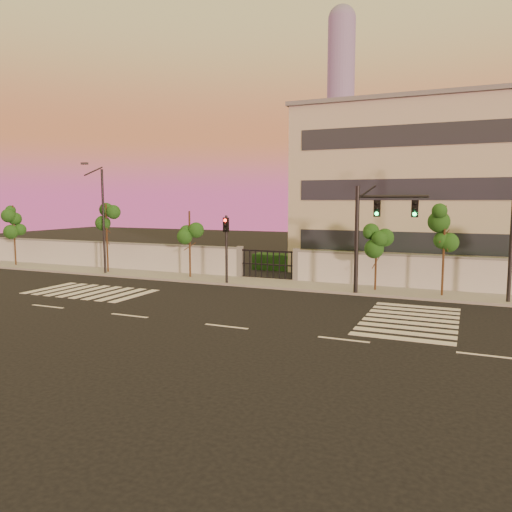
# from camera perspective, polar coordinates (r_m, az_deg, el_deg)

# --- Properties ---
(ground) EXTENTS (120.00, 120.00, 0.00)m
(ground) POSITION_cam_1_polar(r_m,az_deg,el_deg) (21.25, -3.40, -8.06)
(ground) COLOR black
(ground) RESTS_ON ground
(sidewalk) EXTENTS (60.00, 3.00, 0.15)m
(sidewalk) POSITION_cam_1_polar(r_m,az_deg,el_deg) (30.76, 5.44, -3.40)
(sidewalk) COLOR gray
(sidewalk) RESTS_ON ground
(perimeter_wall) EXTENTS (60.00, 0.36, 2.20)m
(perimeter_wall) POSITION_cam_1_polar(r_m,az_deg,el_deg) (32.00, 6.47, -1.22)
(perimeter_wall) COLOR silver
(perimeter_wall) RESTS_ON ground
(hedge_row) EXTENTS (41.00, 4.25, 1.80)m
(hedge_row) POSITION_cam_1_polar(r_m,az_deg,el_deg) (34.37, 9.49, -1.17)
(hedge_row) COLOR black
(hedge_row) RESTS_ON ground
(institutional_building) EXTENTS (24.40, 12.40, 12.25)m
(institutional_building) POSITION_cam_1_polar(r_m,az_deg,el_deg) (40.35, 23.13, 7.12)
(institutional_building) COLOR beige
(institutional_building) RESTS_ON ground
(distant_skyscraper) EXTENTS (16.00, 16.00, 118.00)m
(distant_skyscraper) POSITION_cam_1_polar(r_m,az_deg,el_deg) (312.64, 9.63, 16.80)
(distant_skyscraper) COLOR slate
(distant_skyscraper) RESTS_ON ground
(road_markings) EXTENTS (57.00, 7.62, 0.02)m
(road_markings) POSITION_cam_1_polar(r_m,az_deg,el_deg) (25.20, -2.77, -5.72)
(road_markings) COLOR silver
(road_markings) RESTS_ON ground
(street_tree_a) EXTENTS (1.38, 1.10, 4.88)m
(street_tree_a) POSITION_cam_1_polar(r_m,az_deg,el_deg) (43.97, -25.92, 3.54)
(street_tree_a) COLOR #382314
(street_tree_a) RESTS_ON ground
(street_tree_b) EXTENTS (1.52, 1.21, 5.06)m
(street_tree_b) POSITION_cam_1_polar(r_m,az_deg,el_deg) (37.30, -16.68, 3.72)
(street_tree_b) COLOR #382314
(street_tree_b) RESTS_ON ground
(street_tree_c) EXTENTS (1.57, 1.25, 4.57)m
(street_tree_c) POSITION_cam_1_polar(r_m,az_deg,el_deg) (33.64, -7.55, 3.07)
(street_tree_c) COLOR #382314
(street_tree_c) RESTS_ON ground
(street_tree_d) EXTENTS (1.42, 1.13, 3.80)m
(street_tree_d) POSITION_cam_1_polar(r_m,az_deg,el_deg) (29.34, 13.64, 1.35)
(street_tree_d) COLOR #382314
(street_tree_d) RESTS_ON ground
(street_tree_e) EXTENTS (1.52, 1.21, 5.01)m
(street_tree_e) POSITION_cam_1_polar(r_m,az_deg,el_deg) (28.64, 20.79, 2.77)
(street_tree_e) COLOR #382314
(street_tree_e) RESTS_ON ground
(traffic_signal_main) EXTENTS (3.84, 0.47, 6.08)m
(traffic_signal_main) POSITION_cam_1_polar(r_m,az_deg,el_deg) (27.95, 13.00, 3.25)
(traffic_signal_main) COLOR black
(traffic_signal_main) RESTS_ON ground
(traffic_signal_secondary) EXTENTS (0.34, 0.33, 4.36)m
(traffic_signal_secondary) POSITION_cam_1_polar(r_m,az_deg,el_deg) (30.98, -3.42, 1.71)
(traffic_signal_secondary) COLOR black
(traffic_signal_secondary) RESTS_ON ground
(streetlight_west) EXTENTS (0.46, 1.87, 7.78)m
(streetlight_west) POSITION_cam_1_polar(r_m,az_deg,el_deg) (36.55, -17.21, 4.41)
(streetlight_west) COLOR black
(streetlight_west) RESTS_ON ground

